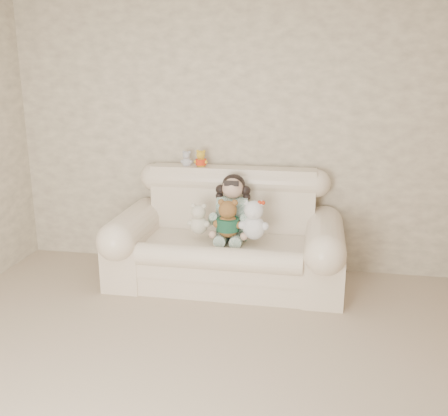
# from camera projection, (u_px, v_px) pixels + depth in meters

# --- Properties ---
(wall_back) EXTENTS (4.50, 0.00, 4.50)m
(wall_back) POSITION_uv_depth(u_px,v_px,m) (242.00, 136.00, 4.93)
(wall_back) COLOR beige
(wall_back) RESTS_ON ground
(sofa) EXTENTS (2.10, 0.95, 1.03)m
(sofa) POSITION_uv_depth(u_px,v_px,m) (226.00, 230.00, 4.67)
(sofa) COLOR beige
(sofa) RESTS_ON floor
(seated_child) EXTENTS (0.37, 0.45, 0.60)m
(seated_child) POSITION_uv_depth(u_px,v_px,m) (233.00, 206.00, 4.68)
(seated_child) COLOR #2F674F
(seated_child) RESTS_ON sofa
(brown_teddy) EXTENTS (0.26, 0.20, 0.40)m
(brown_teddy) POSITION_uv_depth(u_px,v_px,m) (228.00, 215.00, 4.49)
(brown_teddy) COLOR brown
(brown_teddy) RESTS_ON sofa
(white_cat) EXTENTS (0.33, 0.29, 0.42)m
(white_cat) POSITION_uv_depth(u_px,v_px,m) (254.00, 216.00, 4.43)
(white_cat) COLOR white
(white_cat) RESTS_ON sofa
(cream_teddy) EXTENTS (0.25, 0.22, 0.33)m
(cream_teddy) POSITION_uv_depth(u_px,v_px,m) (199.00, 216.00, 4.58)
(cream_teddy) COLOR beige
(cream_teddy) RESTS_ON sofa
(yellow_mini_bear) EXTENTS (0.16, 0.15, 0.20)m
(yellow_mini_bear) POSITION_uv_depth(u_px,v_px,m) (201.00, 157.00, 4.89)
(yellow_mini_bear) COLOR gold
(yellow_mini_bear) RESTS_ON sofa
(grey_mini_plush) EXTENTS (0.13, 0.11, 0.19)m
(grey_mini_plush) POSITION_uv_depth(u_px,v_px,m) (187.00, 157.00, 4.93)
(grey_mini_plush) COLOR silver
(grey_mini_plush) RESTS_ON sofa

